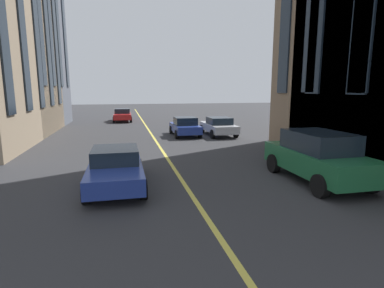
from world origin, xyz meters
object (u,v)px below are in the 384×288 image
Objects in this scene: car_blue_parked_b at (116,167)px; car_red_trailing at (122,115)px; car_green_oncoming at (318,156)px; car_blue_near at (185,126)px; car_silver_mid at (218,126)px.

car_blue_parked_b is 23.16m from car_red_trailing.
car_blue_near is at bearing 11.51° from car_green_oncoming.
car_blue_near is 0.83× the size of car_green_oncoming.
car_silver_mid is at bearing -149.85° from car_red_trailing.
car_blue_parked_b is at bearing 157.02° from car_blue_near.
car_green_oncoming is 1.07× the size of car_red_trailing.
car_blue_parked_b is (1.03, 7.32, -0.27)m from car_green_oncoming.
car_green_oncoming is 1.07× the size of car_blue_parked_b.
car_green_oncoming is at bearing -98.03° from car_blue_parked_b.
car_silver_mid is 13.22m from car_blue_parked_b.
car_green_oncoming reaches higher than car_red_trailing.
car_blue_parked_b is at bearing 179.36° from car_red_trailing.
car_blue_parked_b is 1.00× the size of car_red_trailing.
car_silver_mid is at bearing -33.62° from car_blue_parked_b.
car_green_oncoming is (-12.36, -2.52, 0.27)m from car_blue_near.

